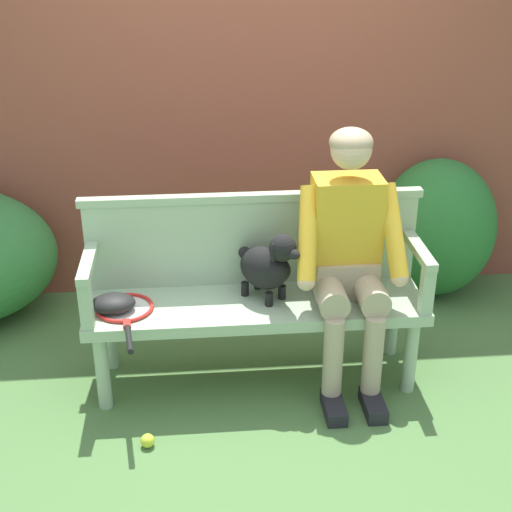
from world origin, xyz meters
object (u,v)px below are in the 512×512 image
(baseball_glove, at_px, (113,304))
(tennis_ball, at_px, (148,441))
(garden_bench, at_px, (256,311))
(tennis_racket, at_px, (125,310))
(person_seated, at_px, (348,250))
(dog_on_bench, at_px, (268,265))

(baseball_glove, relative_size, tennis_ball, 3.33)
(baseball_glove, distance_m, tennis_ball, 0.68)
(garden_bench, bearing_deg, tennis_racket, -174.58)
(person_seated, height_order, tennis_racket, person_seated)
(dog_on_bench, height_order, tennis_racket, dog_on_bench)
(person_seated, xyz_separation_m, tennis_ball, (-1.01, -0.50, -0.71))
(baseball_glove, xyz_separation_m, tennis_ball, (0.16, -0.45, -0.49))
(dog_on_bench, bearing_deg, baseball_glove, -175.53)
(tennis_racket, xyz_separation_m, tennis_ball, (0.10, -0.44, -0.45))
(dog_on_bench, distance_m, baseball_glove, 0.79)
(garden_bench, height_order, tennis_racket, tennis_racket)
(tennis_ball, bearing_deg, dog_on_bench, 39.87)
(tennis_racket, height_order, baseball_glove, baseball_glove)
(person_seated, distance_m, dog_on_bench, 0.40)
(person_seated, distance_m, tennis_racket, 1.14)
(tennis_racket, bearing_deg, baseball_glove, 168.45)
(tennis_racket, height_order, tennis_ball, tennis_racket)
(tennis_ball, bearing_deg, person_seated, 26.06)
(garden_bench, xyz_separation_m, tennis_ball, (-0.55, -0.51, -0.38))
(person_seated, distance_m, baseball_glove, 1.19)
(garden_bench, relative_size, tennis_ball, 25.99)
(tennis_racket, xyz_separation_m, baseball_glove, (-0.06, 0.01, 0.04))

